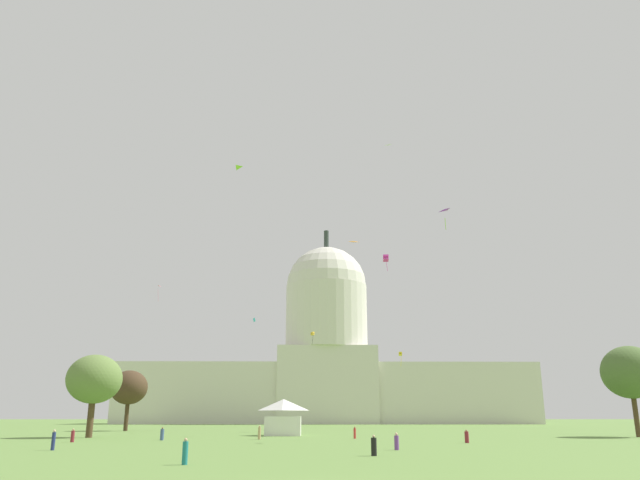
{
  "coord_description": "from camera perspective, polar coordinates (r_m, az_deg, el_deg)",
  "views": [
    {
      "loc": [
        -0.43,
        -29.06,
        3.1
      ],
      "look_at": [
        1.67,
        89.73,
        37.07
      ],
      "focal_mm": 34.32,
      "sensor_mm": 36.0,
      "label": 1
    }
  ],
  "objects": [
    {
      "name": "person_purple_front_left",
      "position": [
        58.83,
        7.15,
        -18.19
      ],
      "size": [
        0.56,
        0.56,
        1.52
      ],
      "rotation": [
        0.0,
        0.0,
        3.66
      ],
      "color": "#703D93",
      "rests_on": "ground_plane"
    },
    {
      "name": "person_denim_aisle_center",
      "position": [
        82.54,
        -14.51,
        -17.14
      ],
      "size": [
        0.61,
        0.61,
        1.57
      ],
      "rotation": [
        0.0,
        0.0,
        2.05
      ],
      "color": "#3D5684",
      "rests_on": "ground_plane"
    },
    {
      "name": "tree_west_mid",
      "position": [
        130.63,
        -17.39,
        -13.0
      ],
      "size": [
        10.17,
        10.26,
        11.6
      ],
      "color": "#42301E",
      "rests_on": "ground_plane"
    },
    {
      "name": "capitol_building",
      "position": [
        220.71,
        0.63,
        -11.25
      ],
      "size": [
        143.12,
        29.32,
        69.53
      ],
      "color": "beige",
      "rests_on": "ground_plane"
    },
    {
      "name": "person_black_edge_west",
      "position": [
        50.45,
        5.04,
        -18.63
      ],
      "size": [
        0.52,
        0.52,
        1.56
      ],
      "rotation": [
        0.0,
        0.0,
        0.2
      ],
      "color": "black",
      "rests_on": "ground_plane"
    },
    {
      "name": "person_red_near_tree_east",
      "position": [
        85.57,
        3.26,
        -17.52
      ],
      "size": [
        0.42,
        0.42,
        1.57
      ],
      "rotation": [
        0.0,
        0.0,
        1.93
      ],
      "color": "red",
      "rests_on": "ground_plane"
    },
    {
      "name": "kite_yellow_low",
      "position": [
        140.42,
        7.51,
        -10.5
      ],
      "size": [
        0.74,
        0.79,
        3.21
      ],
      "rotation": [
        0.0,
        0.0,
        6.22
      ],
      "color": "yellow"
    },
    {
      "name": "person_maroon_near_tree_west",
      "position": [
        79.92,
        -22.07,
        -16.59
      ],
      "size": [
        0.55,
        0.55,
        1.51
      ],
      "rotation": [
        0.0,
        0.0,
        1.14
      ],
      "color": "maroon",
      "rests_on": "ground_plane"
    },
    {
      "name": "kite_magenta_mid",
      "position": [
        126.87,
        6.15,
        -1.7
      ],
      "size": [
        1.15,
        1.24,
        3.45
      ],
      "rotation": [
        0.0,
        0.0,
        3.09
      ],
      "color": "#D1339E"
    },
    {
      "name": "person_tan_mid_left",
      "position": [
        83.15,
        -5.67,
        -17.47
      ],
      "size": [
        0.51,
        0.51,
        1.73
      ],
      "rotation": [
        0.0,
        0.0,
        5.86
      ],
      "color": "tan",
      "rests_on": "ground_plane"
    },
    {
      "name": "kite_cyan_mid",
      "position": [
        184.16,
        -6.15,
        -7.41
      ],
      "size": [
        0.85,
        0.95,
        1.21
      ],
      "rotation": [
        0.0,
        0.0,
        4.46
      ],
      "color": "#33BCDB"
    },
    {
      "name": "event_tent",
      "position": [
        97.89,
        -3.44,
        -16.19
      ],
      "size": [
        5.72,
        6.12,
        5.39
      ],
      "rotation": [
        0.0,
        0.0,
        -0.01
      ],
      "color": "white",
      "rests_on": "ground_plane"
    },
    {
      "name": "kite_orange_mid",
      "position": [
        101.66,
        3.25,
        -0.32
      ],
      "size": [
        1.6,
        0.87,
        0.3
      ],
      "rotation": [
        0.0,
        0.0,
        0.19
      ],
      "color": "orange"
    },
    {
      "name": "kite_violet_mid",
      "position": [
        82.8,
        11.76,
        2.46
      ],
      "size": [
        1.32,
        1.62,
        2.52
      ],
      "rotation": [
        0.0,
        0.0,
        2.16
      ],
      "color": "purple"
    },
    {
      "name": "tree_west_near",
      "position": [
        94.69,
        -20.3,
        -12.09
      ],
      "size": [
        10.67,
        10.69,
        11.37
      ],
      "color": "#4C3823",
      "rests_on": "ground_plane"
    },
    {
      "name": "person_maroon_lawn_far_left",
      "position": [
        74.54,
        13.52,
        -17.42
      ],
      "size": [
        0.5,
        0.5,
        1.46
      ],
      "rotation": [
        0.0,
        0.0,
        1.47
      ],
      "color": "maroon",
      "rests_on": "ground_plane"
    },
    {
      "name": "person_teal_near_tent",
      "position": [
        42.48,
        -12.47,
        -18.78
      ],
      "size": [
        0.47,
        0.47,
        1.64
      ],
      "rotation": [
        0.0,
        0.0,
        2.76
      ],
      "color": "#1E757A",
      "rests_on": "ground_plane"
    },
    {
      "name": "kite_lime_mid",
      "position": [
        73.88,
        -7.2,
        6.53
      ],
      "size": [
        0.94,
        1.27,
        0.35
      ],
      "rotation": [
        0.0,
        0.0,
        1.63
      ],
      "color": "#8CD133"
    },
    {
      "name": "kite_pink_mid",
      "position": [
        161.94,
        -14.91,
        -4.38
      ],
      "size": [
        0.95,
        1.22,
        3.73
      ],
      "rotation": [
        0.0,
        0.0,
        4.45
      ],
      "color": "pink"
    },
    {
      "name": "kite_gold_mid",
      "position": [
        179.72,
        -0.7,
        -8.74
      ],
      "size": [
        1.24,
        1.24,
        3.83
      ],
      "rotation": [
        0.0,
        0.0,
        3.97
      ],
      "color": "gold"
    },
    {
      "name": "kite_white_high",
      "position": [
        130.35,
        6.46,
        8.65
      ],
      "size": [
        1.44,
        1.13,
        0.24
      ],
      "rotation": [
        0.0,
        0.0,
        2.63
      ],
      "color": "white"
    },
    {
      "name": "tree_east_mid",
      "position": [
        101.99,
        26.94,
        -10.94
      ],
      "size": [
        11.84,
        12.02,
        12.85
      ],
      "color": "#4C3823",
      "rests_on": "ground_plane"
    },
    {
      "name": "person_navy_front_center",
      "position": [
        62.73,
        -23.6,
        -16.76
      ],
      "size": [
        0.46,
        0.46,
        1.79
      ],
      "rotation": [
        0.0,
        0.0,
        5.46
      ],
      "color": "navy",
      "rests_on": "ground_plane"
    }
  ]
}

